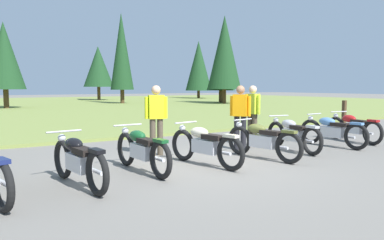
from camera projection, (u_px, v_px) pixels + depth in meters
ground_plane at (207, 165)px, 7.80m from camera, size 140.00×140.00×0.00m
grass_moorland at (27, 106)px, 30.21m from camera, size 80.00×44.00×0.10m
forest_treeline at (7, 57)px, 33.25m from camera, size 41.38×21.84×8.60m
motorcycle_black at (78, 160)px, 6.07m from camera, size 0.65×2.09×0.88m
motorcycle_british_green at (142, 149)px, 7.12m from camera, size 0.62×2.10×0.88m
motorcycle_cream at (205, 145)px, 7.70m from camera, size 0.71×2.08×0.88m
motorcycle_olive at (262, 140)px, 8.39m from camera, size 0.68×2.09×0.88m
motorcycle_silver at (293, 134)px, 9.44m from camera, size 0.62×2.10×0.88m
motorcycle_sky_blue at (332, 131)px, 10.12m from camera, size 0.62×2.10×0.88m
motorcycle_red at (353, 127)px, 10.99m from camera, size 0.62×2.09×0.88m
rider_checking_bike at (253, 111)px, 10.32m from camera, size 0.25×0.55×1.67m
rider_in_hivis_vest at (240, 113)px, 9.55m from camera, size 0.39×0.45×1.67m
rider_with_back_turned at (156, 116)px, 8.79m from camera, size 0.54×0.30×1.67m
trail_marker_post at (344, 116)px, 13.63m from camera, size 0.12×0.12×1.13m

